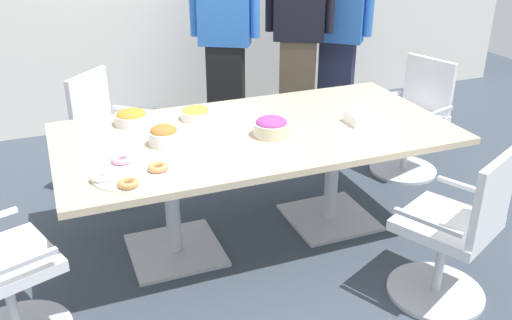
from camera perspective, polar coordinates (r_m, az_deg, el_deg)
The scene contains 14 objects.
ground_plane at distance 3.78m, azimuth 0.00°, elevation -7.65°, with size 10.00×10.00×0.01m, color #3D4754.
conference_table at distance 3.48m, azimuth 0.00°, elevation 1.12°, with size 2.40×1.20×0.75m.
office_chair_1 at distance 3.19m, azimuth 19.55°, elevation -7.30°, with size 0.72×0.72×0.91m.
office_chair_2 at distance 4.66m, azimuth 15.62°, elevation 3.62°, with size 0.68×0.68×0.91m.
office_chair_3 at distance 4.28m, azimuth -14.47°, elevation 1.83°, with size 0.76×0.76×0.91m.
person_standing_0 at distance 5.00m, azimuth -3.19°, elevation 12.67°, with size 0.57×0.40×1.84m.
person_standing_1 at distance 5.13m, azimuth 4.41°, elevation 13.12°, with size 0.57×0.41×1.86m.
person_standing_2 at distance 5.42m, azimuth 8.43°, elevation 12.68°, with size 0.52×0.46×1.73m.
snack_bowl_pretzels at distance 3.25m, azimuth -9.37°, elevation 2.51°, with size 0.17×0.17×0.12m.
snack_bowl_chips_yellow at distance 3.62m, azimuth -6.14°, elevation 4.77°, with size 0.19×0.19×0.08m.
snack_bowl_candy_mix at distance 3.34m, azimuth 1.58°, elevation 3.43°, with size 0.21×0.21×0.12m.
snack_bowl_chips_orange at distance 3.59m, azimuth -12.57°, elevation 4.27°, with size 0.21×0.21×0.10m.
donut_platter at distance 2.93m, azimuth -12.86°, elevation -1.28°, with size 0.40×0.40×0.04m.
napkin_pile at distance 3.59m, azimuth 10.55°, elevation 4.27°, with size 0.16×0.16×0.08m, color white.
Camera 1 is at (-1.16, -2.96, 2.03)m, focal length 39.30 mm.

